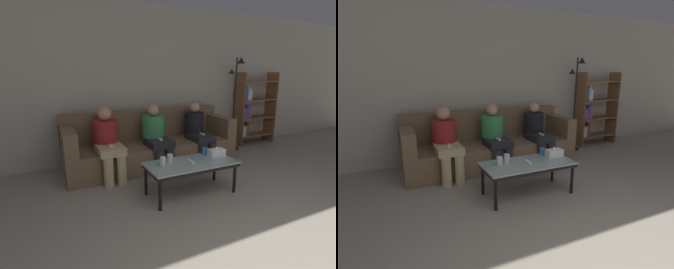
# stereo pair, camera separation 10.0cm
# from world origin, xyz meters

# --- Properties ---
(wall_back) EXTENTS (12.00, 0.06, 2.60)m
(wall_back) POSITION_xyz_m (0.00, 3.88, 1.30)
(wall_back) COLOR #B7B2A3
(wall_back) RESTS_ON ground_plane
(couch) EXTENTS (2.75, 0.86, 0.88)m
(couch) POSITION_xyz_m (0.00, 3.39, 0.32)
(couch) COLOR brown
(couch) RESTS_ON ground_plane
(coffee_table) EXTENTS (1.14, 0.53, 0.42)m
(coffee_table) POSITION_xyz_m (0.03, 2.15, 0.38)
(coffee_table) COLOR #8C9E99
(coffee_table) RESTS_ON ground_plane
(cup_near_left) EXTENTS (0.07, 0.07, 0.11)m
(cup_near_left) POSITION_xyz_m (-0.21, 2.26, 0.48)
(cup_near_left) COLOR silver
(cup_near_left) RESTS_ON coffee_table
(cup_near_right) EXTENTS (0.07, 0.07, 0.10)m
(cup_near_right) POSITION_xyz_m (0.35, 2.33, 0.47)
(cup_near_right) COLOR #3372BF
(cup_near_right) RESTS_ON coffee_table
(cup_far_center) EXTENTS (0.07, 0.07, 0.11)m
(cup_far_center) POSITION_xyz_m (-0.33, 2.19, 0.48)
(cup_far_center) COLOR silver
(cup_far_center) RESTS_ON coffee_table
(tissue_box) EXTENTS (0.22, 0.12, 0.13)m
(tissue_box) POSITION_xyz_m (0.45, 2.20, 0.47)
(tissue_box) COLOR white
(tissue_box) RESTS_ON coffee_table
(game_remote) EXTENTS (0.04, 0.15, 0.02)m
(game_remote) POSITION_xyz_m (0.03, 2.15, 0.43)
(game_remote) COLOR white
(game_remote) RESTS_ON coffee_table
(bookshelf) EXTENTS (0.90, 0.32, 1.50)m
(bookshelf) POSITION_xyz_m (2.40, 3.65, 0.74)
(bookshelf) COLOR brown
(bookshelf) RESTS_ON ground_plane
(standing_lamp) EXTENTS (0.31, 0.26, 1.78)m
(standing_lamp) POSITION_xyz_m (1.83, 3.51, 1.09)
(standing_lamp) COLOR black
(standing_lamp) RESTS_ON ground_plane
(seated_person_left_end) EXTENTS (0.36, 0.72, 1.03)m
(seated_person_left_end) POSITION_xyz_m (-0.76, 3.16, 0.55)
(seated_person_left_end) COLOR tan
(seated_person_left_end) RESTS_ON ground_plane
(seated_person_mid_left) EXTENTS (0.36, 0.68, 1.02)m
(seated_person_mid_left) POSITION_xyz_m (0.00, 3.17, 0.55)
(seated_person_mid_left) COLOR #28282D
(seated_person_mid_left) RESTS_ON ground_plane
(seated_person_mid_right) EXTENTS (0.33, 0.65, 1.02)m
(seated_person_mid_right) POSITION_xyz_m (0.76, 3.16, 0.54)
(seated_person_mid_right) COLOR #28282D
(seated_person_mid_right) RESTS_ON ground_plane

